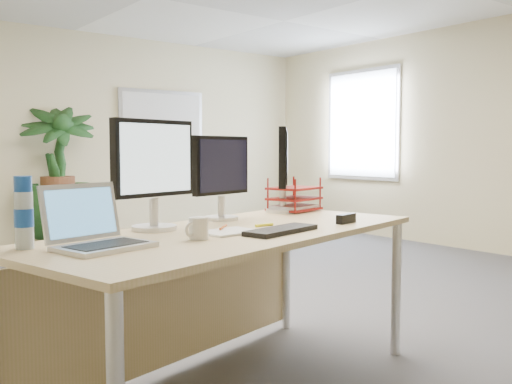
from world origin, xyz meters
TOP-DOWN VIEW (x-y plane):
  - floor at (0.00, 0.00)m, footprint 8.00×8.00m
  - back_wall at (0.00, 4.00)m, footprint 7.00×0.04m
  - whiteboard at (1.20, 3.97)m, footprint 1.30×0.04m
  - window at (3.47, 2.30)m, footprint 0.04×1.30m
  - desk at (-1.12, -0.82)m, footprint 2.26×1.36m
  - floor_plant at (-0.37, 3.70)m, footprint 1.04×1.04m
  - monitor_left at (-1.39, -0.70)m, footprint 0.47×0.22m
  - monitor_right at (-0.90, -0.57)m, footprint 0.41×0.19m
  - monitor_dark at (-0.38, -0.48)m, footprint 0.34×0.38m
  - laptop at (-1.81, -1.00)m, footprint 0.41×0.38m
  - keyboard at (-0.96, -1.14)m, footprint 0.44×0.23m
  - coffee_mug at (-1.37, -1.07)m, footprint 0.12×0.09m
  - spiral_notebook at (-1.16, -1.01)m, footprint 0.27×0.21m
  - orange_pen at (-1.14, -0.93)m, footprint 0.11×0.11m
  - yellow_highlighter at (-0.89, -0.93)m, footprint 0.11×0.02m
  - water_bottle at (-2.04, -0.86)m, footprint 0.07×0.07m
  - letter_tray at (-0.28, -0.48)m, footprint 0.36×0.30m
  - stapler at (-0.47, -1.09)m, footprint 0.15×0.07m

SIDE VIEW (x-z plane):
  - floor at x=0.00m, z-range 0.00..0.00m
  - desk at x=-1.12m, z-range 0.23..1.04m
  - floor_plant at x=-0.37m, z-range 0.00..1.50m
  - spiral_notebook at x=-1.16m, z-range 0.81..0.82m
  - yellow_highlighter at x=-0.89m, z-range 0.81..0.82m
  - keyboard at x=-0.96m, z-range 0.81..0.83m
  - orange_pen at x=-1.14m, z-range 0.82..0.83m
  - stapler at x=-0.47m, z-range 0.81..0.86m
  - coffee_mug at x=-1.37m, z-range 0.81..0.91m
  - laptop at x=-1.81m, z-range 0.75..1.00m
  - letter_tray at x=-0.28m, z-range 0.80..0.95m
  - water_bottle at x=-2.04m, z-range 0.80..1.09m
  - monitor_right at x=-0.90m, z-range 0.84..1.31m
  - monitor_dark at x=-0.38m, z-range 0.85..1.37m
  - monitor_left at x=-1.39m, z-range 0.85..1.38m
  - back_wall at x=0.00m, z-range 0.00..2.70m
  - whiteboard at x=1.20m, z-range 1.07..2.02m
  - window at x=3.47m, z-range 0.77..2.33m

